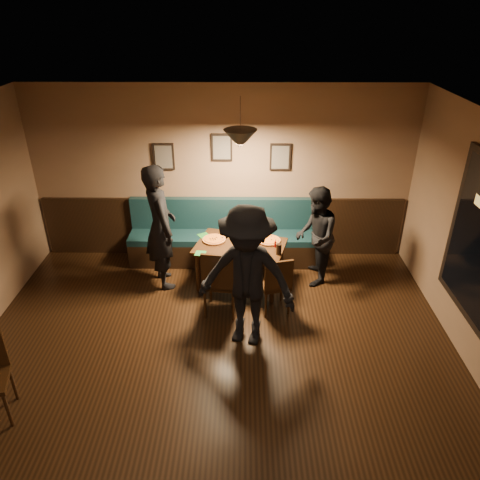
% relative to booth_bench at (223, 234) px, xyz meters
% --- Properties ---
extents(floor, '(7.00, 7.00, 0.00)m').
position_rel_booth_bench_xyz_m(floor, '(0.00, -3.20, -0.50)').
color(floor, black).
rests_on(floor, ground).
extents(ceiling, '(7.00, 7.00, 0.00)m').
position_rel_booth_bench_xyz_m(ceiling, '(0.00, -3.20, 2.30)').
color(ceiling, silver).
rests_on(ceiling, ground).
extents(wall_back, '(6.00, 0.00, 6.00)m').
position_rel_booth_bench_xyz_m(wall_back, '(0.00, 0.30, 0.90)').
color(wall_back, '#8C704F').
rests_on(wall_back, ground).
extents(wainscot, '(5.88, 0.06, 1.00)m').
position_rel_booth_bench_xyz_m(wainscot, '(0.00, 0.27, 0.00)').
color(wainscot, black).
rests_on(wainscot, ground).
extents(booth_bench, '(3.00, 0.60, 1.00)m').
position_rel_booth_bench_xyz_m(booth_bench, '(0.00, 0.00, 0.00)').
color(booth_bench, '#0F232D').
rests_on(booth_bench, ground).
extents(picture_left, '(0.32, 0.04, 0.42)m').
position_rel_booth_bench_xyz_m(picture_left, '(-0.90, 0.27, 1.20)').
color(picture_left, black).
rests_on(picture_left, wall_back).
extents(picture_center, '(0.32, 0.04, 0.42)m').
position_rel_booth_bench_xyz_m(picture_center, '(0.00, 0.27, 1.35)').
color(picture_center, black).
rests_on(picture_center, wall_back).
extents(picture_right, '(0.32, 0.04, 0.42)m').
position_rel_booth_bench_xyz_m(picture_right, '(0.90, 0.27, 1.20)').
color(picture_right, black).
rests_on(picture_right, wall_back).
extents(pendant_lamp, '(0.44, 0.44, 0.25)m').
position_rel_booth_bench_xyz_m(pendant_lamp, '(0.29, -0.71, 1.75)').
color(pendant_lamp, black).
rests_on(pendant_lamp, ceiling).
extents(dining_table, '(1.44, 1.11, 0.68)m').
position_rel_booth_bench_xyz_m(dining_table, '(0.29, -0.71, -0.16)').
color(dining_table, '#32160E').
rests_on(dining_table, floor).
extents(chair_near_left, '(0.50, 0.50, 1.01)m').
position_rel_booth_bench_xyz_m(chair_near_left, '(0.04, -1.37, 0.00)').
color(chair_near_left, black).
rests_on(chair_near_left, floor).
extents(chair_near_right, '(0.47, 0.47, 0.87)m').
position_rel_booth_bench_xyz_m(chair_near_right, '(0.76, -1.32, -0.07)').
color(chair_near_right, black).
rests_on(chair_near_right, floor).
extents(diner_left, '(0.69, 0.81, 1.89)m').
position_rel_booth_bench_xyz_m(diner_left, '(-0.86, -0.66, 0.44)').
color(diner_left, black).
rests_on(diner_left, floor).
extents(diner_right, '(0.64, 0.78, 1.52)m').
position_rel_booth_bench_xyz_m(diner_right, '(1.41, -0.58, 0.26)').
color(diner_right, black).
rests_on(diner_right, floor).
extents(diner_front, '(1.34, 0.98, 1.85)m').
position_rel_booth_bench_xyz_m(diner_front, '(0.38, -1.97, 0.43)').
color(diner_front, black).
rests_on(diner_front, floor).
extents(pizza_a, '(0.44, 0.44, 0.04)m').
position_rel_booth_bench_xyz_m(pizza_a, '(-0.10, -0.57, 0.20)').
color(pizza_a, orange).
rests_on(pizza_a, dining_table).
extents(pizza_b, '(0.42, 0.42, 0.04)m').
position_rel_booth_bench_xyz_m(pizza_b, '(0.30, -0.93, 0.20)').
color(pizza_b, orange).
rests_on(pizza_b, dining_table).
extents(pizza_c, '(0.44, 0.44, 0.04)m').
position_rel_booth_bench_xyz_m(pizza_c, '(0.72, -0.59, 0.20)').
color(pizza_c, orange).
rests_on(pizza_c, dining_table).
extents(soda_glass, '(0.09, 0.09, 0.16)m').
position_rel_booth_bench_xyz_m(soda_glass, '(0.84, -0.97, 0.26)').
color(soda_glass, black).
rests_on(soda_glass, dining_table).
extents(tabasco_bottle, '(0.03, 0.03, 0.12)m').
position_rel_booth_bench_xyz_m(tabasco_bottle, '(0.80, -0.77, 0.24)').
color(tabasco_bottle, '#980605').
rests_on(tabasco_bottle, dining_table).
extents(napkin_a, '(0.22, 0.22, 0.01)m').
position_rel_booth_bench_xyz_m(napkin_a, '(-0.26, -0.41, 0.18)').
color(napkin_a, '#1B651E').
rests_on(napkin_a, dining_table).
extents(napkin_b, '(0.16, 0.16, 0.01)m').
position_rel_booth_bench_xyz_m(napkin_b, '(-0.27, -0.96, 0.18)').
color(napkin_b, '#1F752D').
rests_on(napkin_b, dining_table).
extents(cutlery_set, '(0.20, 0.03, 0.00)m').
position_rel_booth_bench_xyz_m(cutlery_set, '(0.27, -1.09, 0.18)').
color(cutlery_set, white).
rests_on(cutlery_set, dining_table).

